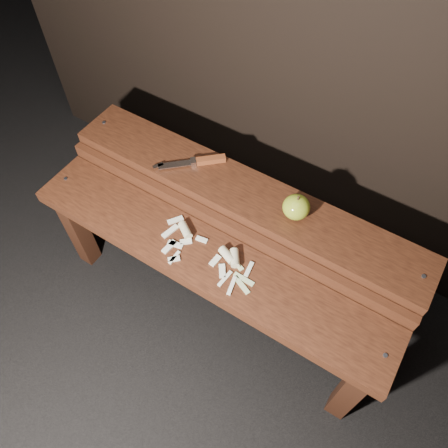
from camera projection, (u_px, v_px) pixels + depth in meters
The scene contains 6 objects.
ground at pixel (216, 303), 1.66m from camera, with size 60.00×60.00×0.00m, color black.
bench_front_tier at pixel (203, 269), 1.34m from camera, with size 1.20×0.20×0.42m.
bench_rear_tier at pixel (242, 208), 1.40m from camera, with size 1.20×0.21×0.50m.
apple at pixel (296, 207), 1.25m from camera, with size 0.08×0.08×0.08m.
knife at pixel (201, 161), 1.39m from camera, with size 0.18×0.17×0.02m.
apple_scraps at pixel (211, 251), 1.29m from camera, with size 0.34×0.16×0.03m.
Camera 1 is at (0.40, -0.58, 1.53)m, focal length 35.00 mm.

